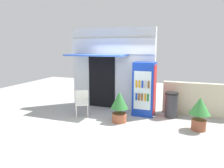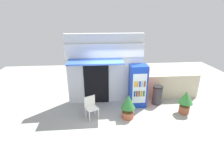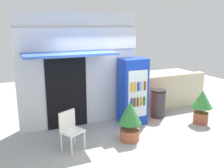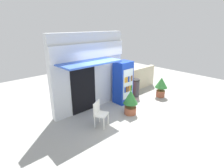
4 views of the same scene
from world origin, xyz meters
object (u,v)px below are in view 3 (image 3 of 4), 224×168
potted_plant_near_shop (130,118)px  plastic_chair (70,127)px  potted_plant_curbside (202,103)px  drink_cooler (133,91)px  trash_bin (158,103)px

potted_plant_near_shop → plastic_chair: bearing=173.4°
plastic_chair → potted_plant_near_shop: bearing=-6.6°
potted_plant_curbside → plastic_chair: bearing=179.6°
plastic_chair → drink_cooler: bearing=21.7°
plastic_chair → potted_plant_near_shop: size_ratio=0.90×
drink_cooler → trash_bin: bearing=5.0°
potted_plant_curbside → drink_cooler: bearing=155.1°
potted_plant_near_shop → trash_bin: 1.86m
drink_cooler → potted_plant_near_shop: size_ratio=1.89×
trash_bin → plastic_chair: bearing=-163.3°
plastic_chair → trash_bin: 3.10m
drink_cooler → plastic_chair: size_ratio=2.10×
plastic_chair → potted_plant_near_shop: (1.44, -0.17, 0.05)m
plastic_chair → potted_plant_curbside: (3.83, -0.02, 0.07)m
plastic_chair → trash_bin: bearing=16.7°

